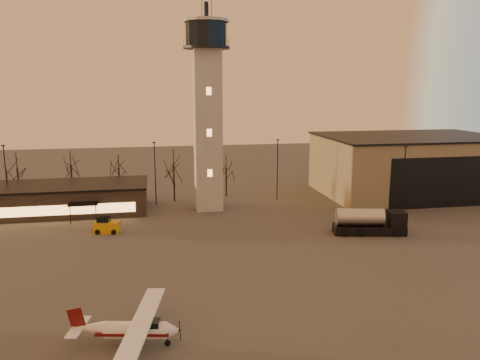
% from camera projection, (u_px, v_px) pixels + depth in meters
% --- Properties ---
extents(ground, '(220.00, 220.00, 0.00)m').
position_uv_depth(ground, '(247.00, 289.00, 43.69)').
color(ground, '#484542').
rests_on(ground, ground).
extents(control_tower, '(6.80, 6.80, 32.60)m').
position_uv_depth(control_tower, '(207.00, 102.00, 69.41)').
color(control_tower, '#A3A09B').
rests_on(control_tower, ground).
extents(hangar, '(30.60, 20.60, 10.30)m').
position_uv_depth(hangar, '(410.00, 165.00, 81.91)').
color(hangar, '#877858').
rests_on(hangar, ground).
extents(terminal, '(25.40, 12.20, 4.30)m').
position_uv_depth(terminal, '(61.00, 198.00, 70.14)').
color(terminal, black).
rests_on(terminal, ground).
extents(light_poles, '(58.50, 12.25, 10.14)m').
position_uv_depth(light_poles, '(211.00, 173.00, 72.60)').
color(light_poles, black).
rests_on(light_poles, ground).
extents(tree_row, '(37.20, 9.20, 8.80)m').
position_uv_depth(tree_row, '(120.00, 164.00, 77.81)').
color(tree_row, black).
rests_on(tree_row, ground).
extents(cessna_front, '(8.63, 10.85, 2.98)m').
position_uv_depth(cessna_front, '(138.00, 333.00, 33.97)').
color(cessna_front, silver).
rests_on(cessna_front, ground).
extents(fuel_truck, '(9.39, 4.43, 3.36)m').
position_uv_depth(fuel_truck, '(369.00, 224.00, 60.03)').
color(fuel_truck, black).
rests_on(fuel_truck, ground).
extents(service_cart, '(3.40, 2.50, 1.99)m').
position_uv_depth(service_cart, '(107.00, 227.00, 60.66)').
color(service_cart, '#CE910C').
rests_on(service_cart, ground).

